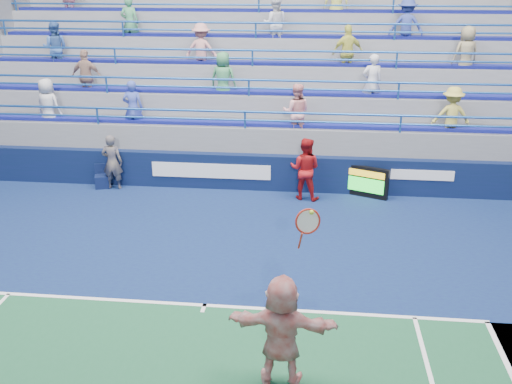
# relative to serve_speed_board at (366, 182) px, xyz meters

# --- Properties ---
(ground) EXTENTS (120.00, 120.00, 0.00)m
(ground) POSITION_rel_serve_speed_board_xyz_m (-3.59, -6.24, -0.47)
(ground) COLOR #333538
(sponsor_wall) EXTENTS (18.00, 0.32, 1.10)m
(sponsor_wall) POSITION_rel_serve_speed_board_xyz_m (-3.59, 0.26, 0.08)
(sponsor_wall) COLOR #091735
(sponsor_wall) RESTS_ON ground
(bleacher_stand) EXTENTS (18.00, 5.60, 6.13)m
(bleacher_stand) POSITION_rel_serve_speed_board_xyz_m (-3.59, 4.03, 1.08)
(bleacher_stand) COLOR slate
(bleacher_stand) RESTS_ON ground
(serve_speed_board) EXTENTS (1.29, 0.64, 0.93)m
(serve_speed_board) POSITION_rel_serve_speed_board_xyz_m (0.00, 0.00, 0.00)
(serve_speed_board) COLOR black
(serve_speed_board) RESTS_ON ground
(judge_chair) EXTENTS (0.51, 0.51, 0.72)m
(judge_chair) POSITION_rel_serve_speed_board_xyz_m (-7.94, -0.08, -0.24)
(judge_chair) COLOR #0B1538
(judge_chair) RESTS_ON ground
(tennis_player) EXTENTS (1.80, 0.65, 3.07)m
(tennis_player) POSITION_rel_serve_speed_board_xyz_m (-1.94, -8.26, 0.50)
(tennis_player) COLOR silver
(tennis_player) RESTS_ON ground
(line_judge) EXTENTS (0.63, 0.42, 1.70)m
(line_judge) POSITION_rel_serve_speed_board_xyz_m (-7.55, -0.12, 0.38)
(line_judge) COLOR #15193A
(line_judge) RESTS_ON ground
(ball_girl) EXTENTS (1.01, 0.86, 1.83)m
(ball_girl) POSITION_rel_serve_speed_board_xyz_m (-1.77, -0.33, 0.45)
(ball_girl) COLOR #A31215
(ball_girl) RESTS_ON ground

